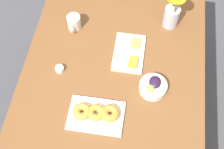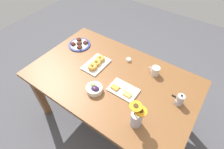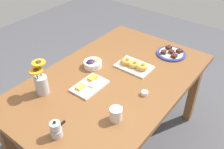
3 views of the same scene
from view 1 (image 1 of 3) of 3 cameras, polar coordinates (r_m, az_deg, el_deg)
The scene contains 8 objects.
ground_plane at distance 2.36m, azimuth 0.00°, elevation -9.53°, with size 6.00×6.00×0.00m, color #4C4C51.
dining_table at distance 1.77m, azimuth 0.00°, elevation -2.04°, with size 1.60×1.00×0.74m.
coffee_mug at distance 1.87m, azimuth -6.97°, elevation 9.45°, with size 0.11×0.08×0.09m.
grape_bowl at distance 1.65m, azimuth 7.52°, elevation -2.19°, with size 0.15×0.15×0.07m.
cheese_platter at distance 1.77m, azimuth 3.22°, elevation 3.96°, with size 0.26×0.17×0.03m.
croissant_platter at distance 1.58m, azimuth -2.94°, elevation -7.19°, with size 0.19×0.28×0.05m.
jam_cup_honey at distance 1.73m, azimuth -9.58°, elevation 1.03°, with size 0.05×0.05×0.03m.
flower_vase at distance 1.87m, azimuth 10.88°, elevation 10.70°, with size 0.13×0.10×0.25m.
Camera 1 is at (0.82, 0.12, 2.21)m, focal length 50.00 mm.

